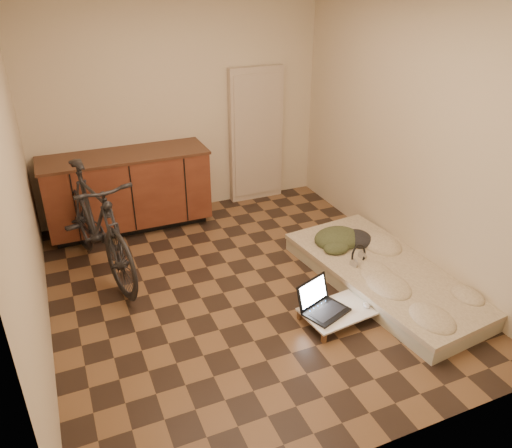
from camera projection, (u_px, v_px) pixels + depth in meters
name	position (u px, v px, depth m)	size (l,w,h in m)	color
room_shell	(243.00, 159.00, 4.20)	(3.50, 4.00, 2.60)	brown
cabinets	(128.00, 191.00, 5.71)	(1.84, 0.62, 0.91)	black
appliance_panel	(256.00, 135.00, 6.33)	(0.70, 0.10, 1.70)	#C3B09A
bicycle	(95.00, 218.00, 4.79)	(0.55, 1.86, 1.20)	black
futon	(387.00, 275.00, 4.82)	(1.23, 2.20, 0.18)	#AFA88C
clothing_pile	(343.00, 233.00, 5.17)	(0.53, 0.44, 0.21)	#353E24
headphones	(359.00, 255.00, 4.83)	(0.24, 0.22, 0.16)	black
lap_desk	(339.00, 311.00, 4.31)	(0.68, 0.48, 0.11)	brown
laptop	(322.00, 305.00, 4.28)	(0.46, 0.44, 0.25)	black
mouse	(366.00, 305.00, 4.34)	(0.05, 0.09, 0.03)	silver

